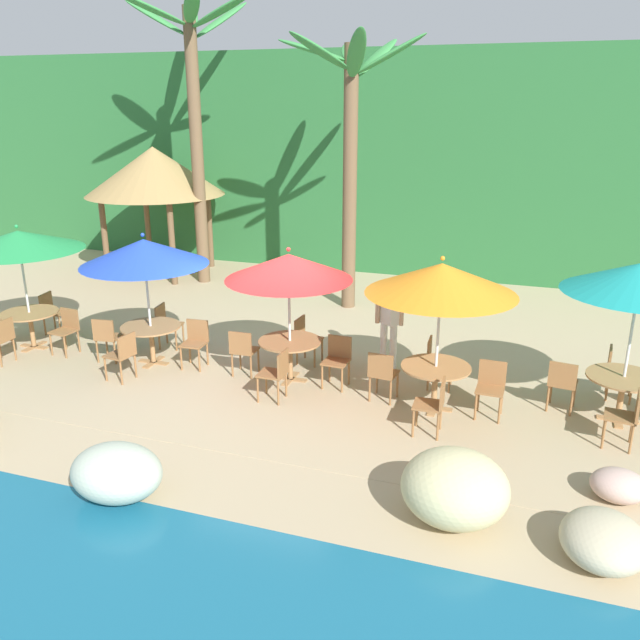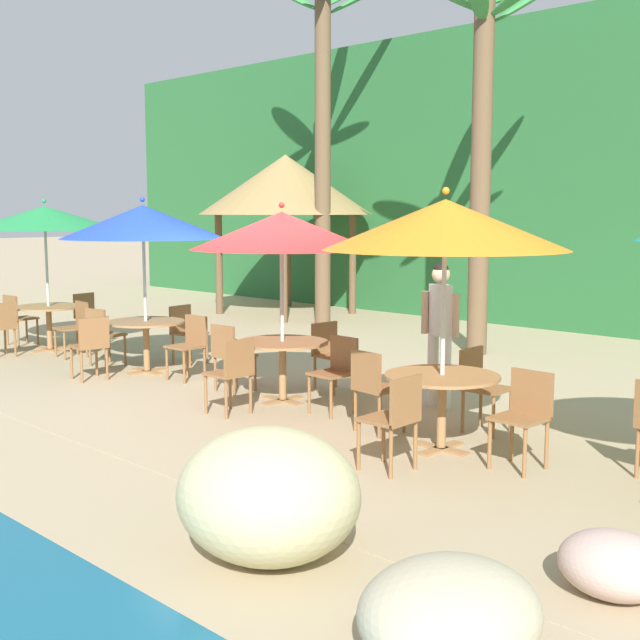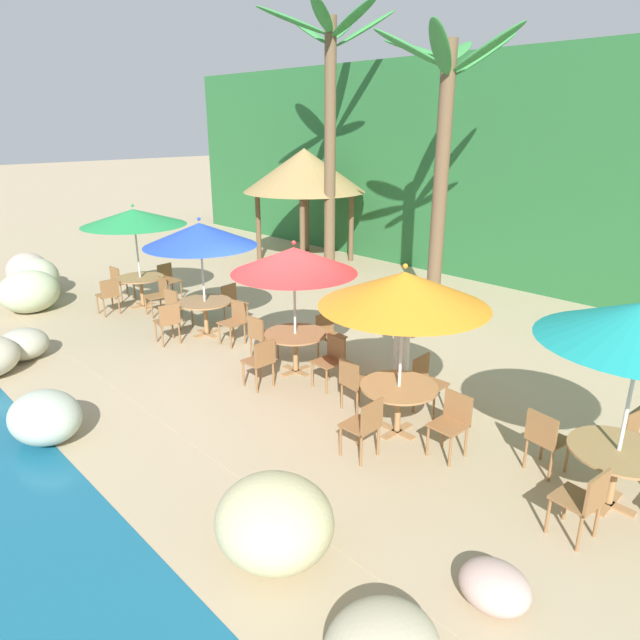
{
  "view_description": "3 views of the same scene",
  "coord_description": "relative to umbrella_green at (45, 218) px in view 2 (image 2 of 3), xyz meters",
  "views": [
    {
      "loc": [
        4.19,
        -9.82,
        4.7
      ],
      "look_at": [
        0.7,
        0.43,
        1.04
      ],
      "focal_mm": 36.68,
      "sensor_mm": 36.0,
      "label": 1
    },
    {
      "loc": [
        7.51,
        -6.66,
        2.29
      ],
      "look_at": [
        0.66,
        0.31,
        1.01
      ],
      "focal_mm": 46.89,
      "sensor_mm": 36.0,
      "label": 2
    },
    {
      "loc": [
        7.27,
        -6.05,
        4.25
      ],
      "look_at": [
        0.48,
        0.47,
        0.94
      ],
      "focal_mm": 31.65,
      "sensor_mm": 36.0,
      "label": 3
    }
  ],
  "objects": [
    {
      "name": "chair_green_right",
      "position": [
        0.08,
        -0.85,
        -1.65
      ],
      "size": [
        0.43,
        0.43,
        0.87
      ],
      "color": "olive",
      "rests_on": "ground"
    },
    {
      "name": "chair_green_left",
      "position": [
        -0.84,
        -0.15,
        -1.65
      ],
      "size": [
        0.45,
        0.45,
        0.87
      ],
      "color": "olive",
      "rests_on": "ground"
    },
    {
      "name": "palapa_hut",
      "position": [
        -0.84,
        6.11,
        0.66
      ],
      "size": [
        3.81,
        3.81,
        3.5
      ],
      "color": "brown",
      "rests_on": "ground"
    },
    {
      "name": "chair_orange_seaward",
      "position": [
        8.87,
        -0.09,
        -1.65
      ],
      "size": [
        0.43,
        0.44,
        0.87
      ],
      "color": "olive",
      "rests_on": "ground"
    },
    {
      "name": "dining_table_red",
      "position": [
        5.43,
        0.17,
        -1.55
      ],
      "size": [
        1.1,
        1.1,
        0.74
      ],
      "color": "#A37547",
      "rests_on": "ground"
    },
    {
      "name": "waiter_in_white",
      "position": [
        6.93,
        1.27,
        -1.18
      ],
      "size": [
        0.52,
        0.37,
        1.7
      ],
      "color": "white",
      "rests_on": "ground"
    },
    {
      "name": "chair_blue_left",
      "position": [
        1.89,
        -0.15,
        -1.65
      ],
      "size": [
        0.48,
        0.48,
        0.87
      ],
      "color": "olive",
      "rests_on": "ground"
    },
    {
      "name": "chair_blue_seaward",
      "position": [
        3.56,
        0.2,
        -1.65
      ],
      "size": [
        0.45,
        0.45,
        0.87
      ],
      "color": "olive",
      "rests_on": "ground"
    },
    {
      "name": "chair_red_inland",
      "position": [
        5.4,
        1.02,
        -1.65
      ],
      "size": [
        0.46,
        0.45,
        0.87
      ],
      "color": "olive",
      "rests_on": "ground"
    },
    {
      "name": "chair_orange_inland",
      "position": [
        7.89,
        0.68,
        -1.65
      ],
      "size": [
        0.45,
        0.44,
        0.87
      ],
      "color": "olive",
      "rests_on": "ground"
    },
    {
      "name": "chair_blue_inland",
      "position": [
        2.52,
        0.89,
        -1.65
      ],
      "size": [
        0.48,
        0.47,
        0.87
      ],
      "color": "olive",
      "rests_on": "ground"
    },
    {
      "name": "umbrella_orange",
      "position": [
        8.02,
        -0.17,
        -0.01
      ],
      "size": [
        2.31,
        2.31,
        2.51
      ],
      "color": "silver",
      "rests_on": "ground"
    },
    {
      "name": "umbrella_red",
      "position": [
        5.43,
        0.17,
        -0.12
      ],
      "size": [
        2.16,
        2.16,
        2.39
      ],
      "color": "silver",
      "rests_on": "ground"
    },
    {
      "name": "palm_tree_nearest",
      "position": [
        0.81,
        5.59,
        2.63
      ],
      "size": [
        3.89,
        3.6,
        7.14
      ],
      "color": "brown",
      "rests_on": "ground"
    },
    {
      "name": "chair_red_left",
      "position": [
        4.59,
        0.04,
        -1.65
      ],
      "size": [
        0.44,
        0.44,
        0.87
      ],
      "color": "olive",
      "rests_on": "ground"
    },
    {
      "name": "chair_orange_left",
      "position": [
        7.17,
        -0.17,
        -1.65
      ],
      "size": [
        0.46,
        0.47,
        0.87
      ],
      "color": "olive",
      "rests_on": "ground"
    },
    {
      "name": "chair_green_inland",
      "position": [
        -0.2,
        0.83,
        -1.65
      ],
      "size": [
        0.48,
        0.47,
        0.87
      ],
      "color": "olive",
      "rests_on": "ground"
    },
    {
      "name": "chair_red_right",
      "position": [
        5.53,
        -0.68,
        -1.65
      ],
      "size": [
        0.43,
        0.43,
        0.87
      ],
      "color": "olive",
      "rests_on": "ground"
    },
    {
      "name": "chair_green_seaward",
      "position": [
        0.85,
        0.01,
        -1.65
      ],
      "size": [
        0.46,
        0.47,
        0.87
      ],
      "color": "olive",
      "rests_on": "ground"
    },
    {
      "name": "chair_red_seaward",
      "position": [
        6.29,
        0.22,
        -1.65
      ],
      "size": [
        0.44,
        0.45,
        0.87
      ],
      "color": "olive",
      "rests_on": "ground"
    },
    {
      "name": "dining_table_green",
      "position": [
        0.0,
        -0.0,
        -1.55
      ],
      "size": [
        1.1,
        1.1,
        0.74
      ],
      "color": "#A37547",
      "rests_on": "ground"
    },
    {
      "name": "dining_table_blue",
      "position": [
        2.72,
        0.06,
        -1.55
      ],
      "size": [
        1.1,
        1.1,
        0.74
      ],
      "color": "#A37547",
      "rests_on": "ground"
    },
    {
      "name": "ground_plane",
      "position": [
        5.16,
        0.11,
        -2.17
      ],
      "size": [
        120.0,
        120.0,
        0.0
      ],
      "primitive_type": "plane",
      "color": "tan"
    },
    {
      "name": "terrace_deck",
      "position": [
        5.16,
        0.11,
        -2.16
      ],
      "size": [
        18.0,
        5.2,
        0.01
      ],
      "color": "tan",
      "rests_on": "ground"
    },
    {
      "name": "chair_orange_right",
      "position": [
        8.15,
        -1.01,
        -1.65
      ],
      "size": [
        0.44,
        0.44,
        0.87
      ],
      "color": "olive",
      "rests_on": "ground"
    },
    {
      "name": "umbrella_green",
      "position": [
        0.0,
        0.0,
        0.0
      ],
      "size": [
        2.4,
        2.4,
        2.47
      ],
      "color": "silver",
      "rests_on": "ground"
    },
    {
      "name": "chair_blue_right",
      "position": [
        2.69,
        -0.8,
        -1.65
      ],
      "size": [
        0.48,
        0.48,
        0.87
      ],
      "color": "olive",
      "rests_on": "ground"
    },
    {
      "name": "umbrella_blue",
      "position": [
        2.72,
        0.06,
        -0.04
      ],
      "size": [
        2.28,
        2.28,
        2.48
      ],
      "color": "silver",
      "rests_on": "ground"
    },
    {
      "name": "palm_tree_second",
      "position": [
        5.16,
        4.68,
        1.9
      ],
      "size": [
        3.29,
        3.16,
        6.06
      ],
      "color": "brown",
      "rests_on": "ground"
    },
    {
      "name": "dining_table_orange",
      "position": [
        8.02,
        -0.17,
        -1.55
      ],
      "size": [
        1.1,
        1.1,
        0.74
      ],
      "color": "#A37547",
      "rests_on": "ground"
    },
    {
      "name": "foliage_backdrop",
      "position": [
        5.16,
        9.11,
        0.83
      ],
      "size": [
        28.0,
        2.4,
        6.0
      ],
      "color": "#286633",
      "rests_on": "ground"
    }
  ]
}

